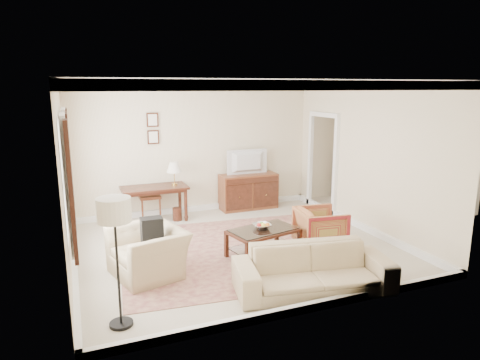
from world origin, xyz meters
TOP-DOWN VIEW (x-y plane):
  - room_shell at (0.00, 0.00)m, footprint 5.51×5.01m
  - annex_bedroom at (4.49, 1.15)m, footprint 3.00×2.70m
  - window_front at (-2.70, -0.70)m, footprint 0.12×1.56m
  - window_rear at (-2.70, 0.90)m, footprint 0.12×1.56m
  - doorway at (2.71, 1.50)m, footprint 0.10×1.12m
  - rug at (-0.04, -0.19)m, footprint 4.28×3.77m
  - writing_desk at (-1.05, 2.06)m, footprint 1.37×0.69m
  - desk_chair at (-1.11, 2.41)m, footprint 0.49×0.49m
  - desk_lamp at (-0.61, 2.06)m, footprint 0.32×0.32m
  - framed_prints at (-0.95, 2.47)m, footprint 0.25×0.04m
  - sideboard at (1.17, 2.21)m, footprint 1.34×0.51m
  - tv at (1.17, 2.19)m, footprint 0.94×0.54m
  - coffee_table at (0.27, -0.58)m, footprint 1.26×0.90m
  - fruit_bowl at (0.26, -0.54)m, footprint 0.42×0.42m
  - book_a at (0.07, -0.61)m, footprint 0.28×0.04m
  - book_b at (0.39, -0.59)m, footprint 0.28×0.08m
  - striped_armchair at (1.37, -0.60)m, footprint 0.82×0.86m
  - club_armchair at (-1.65, -0.58)m, footprint 0.98×1.25m
  - backpack at (-1.58, -0.60)m, footprint 0.22×0.32m
  - sofa at (0.39, -1.98)m, footprint 2.27×1.03m
  - floor_lamp at (-2.22, -1.91)m, footprint 0.39×0.39m

SIDE VIEW (x-z plane):
  - rug at x=-0.04m, z-range 0.00..0.01m
  - book_b at x=0.39m, z-range -0.01..0.37m
  - book_a at x=0.07m, z-range 0.00..0.38m
  - annex_bedroom at x=4.49m, z-range -1.11..1.79m
  - coffee_table at x=0.27m, z-range 0.13..0.62m
  - striped_armchair at x=1.37m, z-range 0.00..0.80m
  - sideboard at x=1.17m, z-range 0.00..0.82m
  - sofa at x=0.39m, z-range 0.00..0.85m
  - club_armchair at x=-1.65m, z-range 0.00..0.97m
  - desk_chair at x=-1.11m, z-range 0.00..1.05m
  - fruit_bowl at x=0.26m, z-range 0.49..0.59m
  - writing_desk at x=-1.05m, z-range 0.26..1.02m
  - backpack at x=-1.58m, z-range 0.53..0.93m
  - desk_lamp at x=-0.61m, z-range 0.75..1.25m
  - doorway at x=2.71m, z-range -0.05..2.20m
  - tv at x=1.17m, z-range 1.23..1.35m
  - floor_lamp at x=-2.22m, z-range 0.54..2.13m
  - window_front at x=-2.70m, z-range 0.65..2.45m
  - window_rear at x=-2.70m, z-range 0.65..2.45m
  - framed_prints at x=-0.95m, z-range 1.60..2.28m
  - room_shell at x=0.00m, z-range 1.02..3.93m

